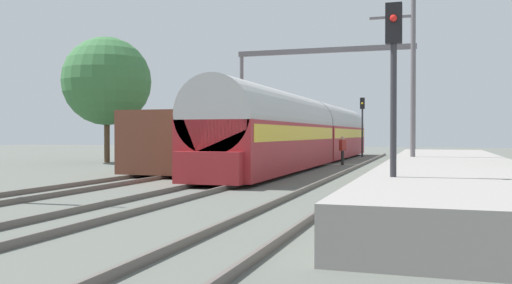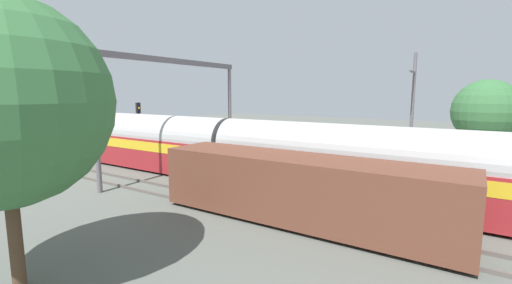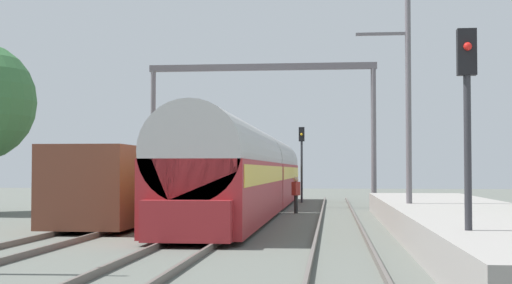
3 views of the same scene
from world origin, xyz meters
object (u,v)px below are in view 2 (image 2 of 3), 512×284
at_px(catenary_gantry, 176,92).
at_px(freight_car, 300,189).
at_px(passenger_train, 228,150).
at_px(railway_signal_far, 139,123).
at_px(person_crossing, 254,160).

bearing_deg(catenary_gantry, freight_car, -109.54).
bearing_deg(passenger_train, railway_signal_far, 80.07).
bearing_deg(passenger_train, freight_car, -120.23).
bearing_deg(person_crossing, railway_signal_far, 31.34).
distance_m(freight_car, catenary_gantry, 12.80).
height_order(passenger_train, catenary_gantry, catenary_gantry).
bearing_deg(catenary_gantry, person_crossing, -67.05).
xyz_separation_m(freight_car, railway_signal_far, (5.97, 17.90, 1.59)).
distance_m(passenger_train, railway_signal_far, 11.17).
relative_size(person_crossing, catenary_gantry, 0.14).
relative_size(passenger_train, railway_signal_far, 6.91).
bearing_deg(freight_car, person_crossing, 46.27).
relative_size(passenger_train, catenary_gantry, 2.63).
bearing_deg(person_crossing, catenary_gantry, 53.35).
xyz_separation_m(passenger_train, catenary_gantry, (0.00, 4.46, 3.66)).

